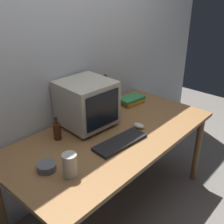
% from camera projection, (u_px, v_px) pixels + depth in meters
% --- Properties ---
extents(ground_plane, '(6.00, 6.00, 0.00)m').
position_uv_depth(ground_plane, '(112.00, 204.00, 2.42)').
color(ground_plane, slate).
extents(back_wall, '(4.00, 0.08, 2.50)m').
position_uv_depth(back_wall, '(65.00, 54.00, 2.16)').
color(back_wall, silver).
rests_on(back_wall, ground).
extents(desk, '(1.70, 0.86, 0.72)m').
position_uv_depth(desk, '(112.00, 141.00, 2.13)').
color(desk, olive).
rests_on(desk, ground).
extents(crt_monitor, '(0.41, 0.41, 0.37)m').
position_uv_depth(crt_monitor, '(86.00, 103.00, 2.13)').
color(crt_monitor, '#B2AD9E').
rests_on(crt_monitor, desk).
extents(keyboard, '(0.43, 0.19, 0.02)m').
position_uv_depth(keyboard, '(120.00, 142.00, 1.96)').
color(keyboard, black).
rests_on(keyboard, desk).
extents(computer_mouse, '(0.06, 0.10, 0.04)m').
position_uv_depth(computer_mouse, '(139.00, 126.00, 2.17)').
color(computer_mouse, beige).
rests_on(computer_mouse, desk).
extents(bottle_tall, '(0.09, 0.09, 0.33)m').
position_uv_depth(bottle_tall, '(105.00, 96.00, 2.43)').
color(bottle_tall, '#472314').
rests_on(bottle_tall, desk).
extents(bottle_short, '(0.06, 0.06, 0.19)m').
position_uv_depth(bottle_short, '(57.00, 131.00, 1.99)').
color(bottle_short, '#472314').
rests_on(bottle_short, desk).
extents(book_stack, '(0.26, 0.18, 0.06)m').
position_uv_depth(book_stack, '(132.00, 100.00, 2.58)').
color(book_stack, orange).
rests_on(book_stack, desk).
extents(cd_spindle, '(0.12, 0.12, 0.04)m').
position_uv_depth(cd_spindle, '(47.00, 167.00, 1.69)').
color(cd_spindle, '#595B66').
rests_on(cd_spindle, desk).
extents(metal_canister, '(0.09, 0.09, 0.15)m').
position_uv_depth(metal_canister, '(70.00, 165.00, 1.62)').
color(metal_canister, '#B7B2A8').
rests_on(metal_canister, desk).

